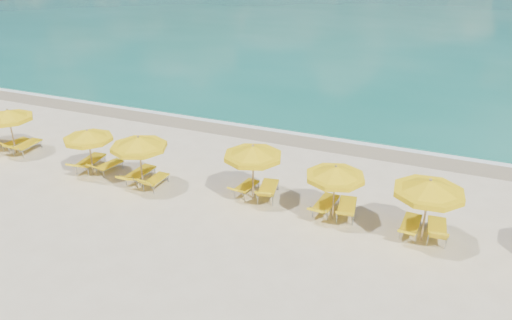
% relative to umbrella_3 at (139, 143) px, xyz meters
% --- Properties ---
extents(ground_plane, '(120.00, 120.00, 0.00)m').
position_rel_umbrella_3_xyz_m(ground_plane, '(4.29, 0.43, -1.98)').
color(ground_plane, beige).
extents(ocean, '(120.00, 80.00, 0.30)m').
position_rel_umbrella_3_xyz_m(ocean, '(4.29, 48.43, -1.98)').
color(ocean, '#126957').
rests_on(ocean, ground).
extents(wet_sand_band, '(120.00, 2.60, 0.01)m').
position_rel_umbrella_3_xyz_m(wet_sand_band, '(4.29, 7.83, -1.98)').
color(wet_sand_band, tan).
rests_on(wet_sand_band, ground).
extents(foam_line, '(120.00, 1.20, 0.03)m').
position_rel_umbrella_3_xyz_m(foam_line, '(4.29, 8.63, -1.98)').
color(foam_line, white).
rests_on(foam_line, ground).
extents(whitecap_near, '(14.00, 0.36, 0.05)m').
position_rel_umbrella_3_xyz_m(whitecap_near, '(-1.71, 17.43, -1.98)').
color(whitecap_near, white).
rests_on(whitecap_near, ground).
extents(whitecap_far, '(18.00, 0.30, 0.05)m').
position_rel_umbrella_3_xyz_m(whitecap_far, '(12.29, 24.43, -1.98)').
color(whitecap_far, white).
rests_on(whitecap_far, ground).
extents(umbrella_1, '(2.91, 2.91, 2.25)m').
position_rel_umbrella_3_xyz_m(umbrella_1, '(-7.70, 0.62, -0.07)').
color(umbrella_1, tan).
rests_on(umbrella_1, ground).
extents(umbrella_2, '(2.65, 2.65, 2.13)m').
position_rel_umbrella_3_xyz_m(umbrella_2, '(-2.73, 0.19, -0.17)').
color(umbrella_2, tan).
rests_on(umbrella_2, ground).
extents(umbrella_3, '(2.32, 2.32, 2.32)m').
position_rel_umbrella_3_xyz_m(umbrella_3, '(0.00, 0.00, 0.00)').
color(umbrella_3, tan).
rests_on(umbrella_3, ground).
extents(umbrella_4, '(2.47, 2.47, 2.34)m').
position_rel_umbrella_3_xyz_m(umbrella_4, '(4.60, 0.89, 0.01)').
color(umbrella_4, tan).
rests_on(umbrella_4, ground).
extents(umbrella_5, '(2.34, 2.34, 2.20)m').
position_rel_umbrella_3_xyz_m(umbrella_5, '(7.91, 0.61, -0.11)').
color(umbrella_5, tan).
rests_on(umbrella_5, ground).
extents(umbrella_6, '(2.97, 2.97, 2.41)m').
position_rel_umbrella_3_xyz_m(umbrella_6, '(11.11, 0.35, 0.07)').
color(umbrella_6, tan).
rests_on(umbrella_6, ground).
extents(lounger_1_left, '(0.80, 1.67, 0.76)m').
position_rel_umbrella_3_xyz_m(lounger_1_left, '(-8.12, 1.00, -1.78)').
color(lounger_1_left, '#A5A8AD').
rests_on(lounger_1_left, ground).
extents(lounger_1_right, '(0.74, 1.93, 0.80)m').
position_rel_umbrella_3_xyz_m(lounger_1_right, '(-7.26, 0.91, -1.75)').
color(lounger_1_right, '#A5A8AD').
rests_on(lounger_1_right, ground).
extents(lounger_2_left, '(0.87, 2.13, 0.81)m').
position_rel_umbrella_3_xyz_m(lounger_2_left, '(-3.17, 0.56, -1.74)').
color(lounger_2_left, '#A5A8AD').
rests_on(lounger_2_left, ground).
extents(lounger_2_right, '(0.83, 1.69, 0.72)m').
position_rel_umbrella_3_xyz_m(lounger_2_right, '(-2.24, 0.66, -1.78)').
color(lounger_2_right, '#A5A8AD').
rests_on(lounger_2_right, ground).
extents(lounger_3_left, '(0.71, 2.00, 0.72)m').
position_rel_umbrella_3_xyz_m(lounger_3_left, '(-0.45, 0.45, -1.75)').
color(lounger_3_left, '#A5A8AD').
rests_on(lounger_3_left, ground).
extents(lounger_3_right, '(0.59, 1.64, 0.77)m').
position_rel_umbrella_3_xyz_m(lounger_3_right, '(0.47, 0.23, -1.78)').
color(lounger_3_right, '#A5A8AD').
rests_on(lounger_3_right, ground).
extents(lounger_4_left, '(0.75, 1.71, 0.70)m').
position_rel_umbrella_3_xyz_m(lounger_4_left, '(4.17, 1.14, -1.78)').
color(lounger_4_left, '#A5A8AD').
rests_on(lounger_4_left, ground).
extents(lounger_4_right, '(1.02, 2.05, 0.87)m').
position_rel_umbrella_3_xyz_m(lounger_4_right, '(5.11, 1.20, -1.74)').
color(lounger_4_right, '#A5A8AD').
rests_on(lounger_4_right, ground).
extents(lounger_5_left, '(0.78, 2.00, 0.73)m').
position_rel_umbrella_3_xyz_m(lounger_5_left, '(7.54, 0.96, -1.75)').
color(lounger_5_left, '#A5A8AD').
rests_on(lounger_5_left, ground).
extents(lounger_5_right, '(0.90, 2.03, 0.83)m').
position_rel_umbrella_3_xyz_m(lounger_5_right, '(8.34, 0.99, -1.74)').
color(lounger_5_right, '#A5A8AD').
rests_on(lounger_5_right, ground).
extents(lounger_6_left, '(0.67, 1.88, 0.69)m').
position_rel_umbrella_3_xyz_m(lounger_6_left, '(10.68, 0.74, -1.76)').
color(lounger_6_left, '#A5A8AD').
rests_on(lounger_6_left, ground).
extents(lounger_6_right, '(0.78, 1.91, 0.90)m').
position_rel_umbrella_3_xyz_m(lounger_6_right, '(11.56, 0.73, -1.74)').
color(lounger_6_right, '#A5A8AD').
rests_on(lounger_6_right, ground).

